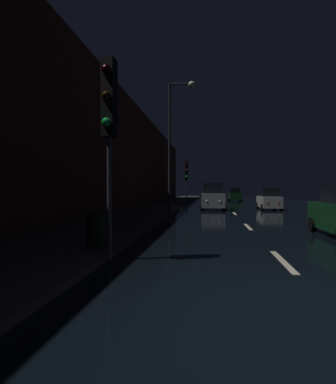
{
  "coord_description": "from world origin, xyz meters",
  "views": [
    {
      "loc": [
        -1.73,
        -4.14,
        1.73
      ],
      "look_at": [
        -4.62,
        15.26,
        1.55
      ],
      "focal_mm": 26.56,
      "sensor_mm": 36.0,
      "label": 1
    }
  ],
  "objects_px": {
    "streetlamp_overhead": "(176,130)",
    "trash_bin_curbside": "(97,231)",
    "car_distant_taillights": "(235,195)",
    "car_parked_right_far": "(269,200)",
    "car_approaching_headlights": "(213,197)",
    "traffic_light_far_left": "(187,174)",
    "traffic_light_near_left": "(109,114)"
  },
  "relations": [
    {
      "from": "streetlamp_overhead",
      "to": "trash_bin_curbside",
      "type": "relative_size",
      "value": 9.11
    },
    {
      "from": "trash_bin_curbside",
      "to": "streetlamp_overhead",
      "type": "bearing_deg",
      "value": 85.01
    },
    {
      "from": "trash_bin_curbside",
      "to": "car_distant_taillights",
      "type": "distance_m",
      "value": 35.71
    },
    {
      "from": "car_distant_taillights",
      "to": "car_parked_right_far",
      "type": "bearing_deg",
      "value": -174.97
    },
    {
      "from": "trash_bin_curbside",
      "to": "car_approaching_headlights",
      "type": "bearing_deg",
      "value": 79.42
    },
    {
      "from": "streetlamp_overhead",
      "to": "car_parked_right_far",
      "type": "distance_m",
      "value": 11.51
    },
    {
      "from": "streetlamp_overhead",
      "to": "trash_bin_curbside",
      "type": "height_order",
      "value": "streetlamp_overhead"
    },
    {
      "from": "traffic_light_far_left",
      "to": "car_distant_taillights",
      "type": "xyz_separation_m",
      "value": [
        5.86,
        14.12,
        -2.41
      ]
    },
    {
      "from": "car_distant_taillights",
      "to": "traffic_light_far_left",
      "type": "bearing_deg",
      "value": 157.46
    },
    {
      "from": "traffic_light_far_left",
      "to": "car_distant_taillights",
      "type": "height_order",
      "value": "traffic_light_far_left"
    },
    {
      "from": "traffic_light_far_left",
      "to": "streetlamp_overhead",
      "type": "height_order",
      "value": "streetlamp_overhead"
    },
    {
      "from": "traffic_light_near_left",
      "to": "car_distant_taillights",
      "type": "relative_size",
      "value": 1.27
    },
    {
      "from": "car_distant_taillights",
      "to": "car_parked_right_far",
      "type": "xyz_separation_m",
      "value": [
        1.49,
        -16.93,
        -0.05
      ]
    },
    {
      "from": "trash_bin_curbside",
      "to": "traffic_light_far_left",
      "type": "bearing_deg",
      "value": 88.08
    },
    {
      "from": "traffic_light_near_left",
      "to": "car_approaching_headlights",
      "type": "distance_m",
      "value": 18.7
    },
    {
      "from": "traffic_light_far_left",
      "to": "trash_bin_curbside",
      "type": "relative_size",
      "value": 4.94
    },
    {
      "from": "traffic_light_near_left",
      "to": "traffic_light_far_left",
      "type": "bearing_deg",
      "value": -177.45
    },
    {
      "from": "trash_bin_curbside",
      "to": "car_approaching_headlights",
      "type": "xyz_separation_m",
      "value": [
        3.3,
        17.68,
        0.41
      ]
    },
    {
      "from": "traffic_light_near_left",
      "to": "car_parked_right_far",
      "type": "height_order",
      "value": "traffic_light_near_left"
    },
    {
      "from": "trash_bin_curbside",
      "to": "car_parked_right_far",
      "type": "xyz_separation_m",
      "value": [
        8.06,
        18.17,
        0.23
      ]
    },
    {
      "from": "traffic_light_far_left",
      "to": "car_approaching_headlights",
      "type": "relative_size",
      "value": 1.02
    },
    {
      "from": "streetlamp_overhead",
      "to": "car_parked_right_far",
      "type": "bearing_deg",
      "value": 47.3
    },
    {
      "from": "car_approaching_headlights",
      "to": "trash_bin_curbside",
      "type": "bearing_deg",
      "value": -10.58
    },
    {
      "from": "traffic_light_near_left",
      "to": "trash_bin_curbside",
      "type": "height_order",
      "value": "traffic_light_near_left"
    },
    {
      "from": "traffic_light_far_left",
      "to": "car_approaching_headlights",
      "type": "xyz_separation_m",
      "value": [
        2.6,
        -3.3,
        -2.28
      ]
    },
    {
      "from": "trash_bin_curbside",
      "to": "traffic_light_near_left",
      "type": "bearing_deg",
      "value": -47.52
    },
    {
      "from": "traffic_light_far_left",
      "to": "car_parked_right_far",
      "type": "height_order",
      "value": "traffic_light_far_left"
    },
    {
      "from": "traffic_light_near_left",
      "to": "car_distant_taillights",
      "type": "distance_m",
      "value": 36.35
    },
    {
      "from": "car_distant_taillights",
      "to": "car_parked_right_far",
      "type": "relative_size",
      "value": 1.06
    },
    {
      "from": "streetlamp_overhead",
      "to": "car_distant_taillights",
      "type": "relative_size",
      "value": 2.18
    },
    {
      "from": "traffic_light_near_left",
      "to": "streetlamp_overhead",
      "type": "distance_m",
      "value": 11.25
    },
    {
      "from": "car_approaching_headlights",
      "to": "car_parked_right_far",
      "type": "xyz_separation_m",
      "value": [
        4.76,
        0.49,
        -0.19
      ]
    }
  ]
}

